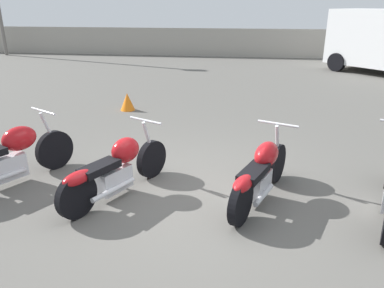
{
  "coord_description": "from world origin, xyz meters",
  "views": [
    {
      "loc": [
        0.69,
        -4.6,
        2.52
      ],
      "look_at": [
        0.0,
        0.28,
        0.65
      ],
      "focal_mm": 35.0,
      "sensor_mm": 36.0,
      "label": 1
    }
  ],
  "objects_px": {
    "traffic_cone_far": "(127,102)",
    "motorcycle_slot_2": "(260,173)",
    "motorcycle_slot_0": "(9,157)",
    "motorcycle_slot_1": "(116,169)"
  },
  "relations": [
    {
      "from": "traffic_cone_far",
      "to": "motorcycle_slot_0",
      "type": "bearing_deg",
      "value": -96.18
    },
    {
      "from": "motorcycle_slot_2",
      "to": "traffic_cone_far",
      "type": "distance_m",
      "value": 5.23
    },
    {
      "from": "motorcycle_slot_0",
      "to": "traffic_cone_far",
      "type": "xyz_separation_m",
      "value": [
        0.45,
        4.19,
        -0.23
      ]
    },
    {
      "from": "traffic_cone_far",
      "to": "motorcycle_slot_2",
      "type": "bearing_deg",
      "value": -53.27
    },
    {
      "from": "motorcycle_slot_2",
      "to": "traffic_cone_far",
      "type": "xyz_separation_m",
      "value": [
        -3.13,
        4.19,
        -0.2
      ]
    },
    {
      "from": "motorcycle_slot_0",
      "to": "motorcycle_slot_1",
      "type": "bearing_deg",
      "value": 25.16
    },
    {
      "from": "motorcycle_slot_1",
      "to": "motorcycle_slot_2",
      "type": "xyz_separation_m",
      "value": [
        1.94,
        0.12,
        0.01
      ]
    },
    {
      "from": "traffic_cone_far",
      "to": "motorcycle_slot_1",
      "type": "bearing_deg",
      "value": -74.68
    },
    {
      "from": "motorcycle_slot_1",
      "to": "motorcycle_slot_2",
      "type": "distance_m",
      "value": 1.95
    },
    {
      "from": "motorcycle_slot_2",
      "to": "traffic_cone_far",
      "type": "relative_size",
      "value": 4.27
    }
  ]
}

